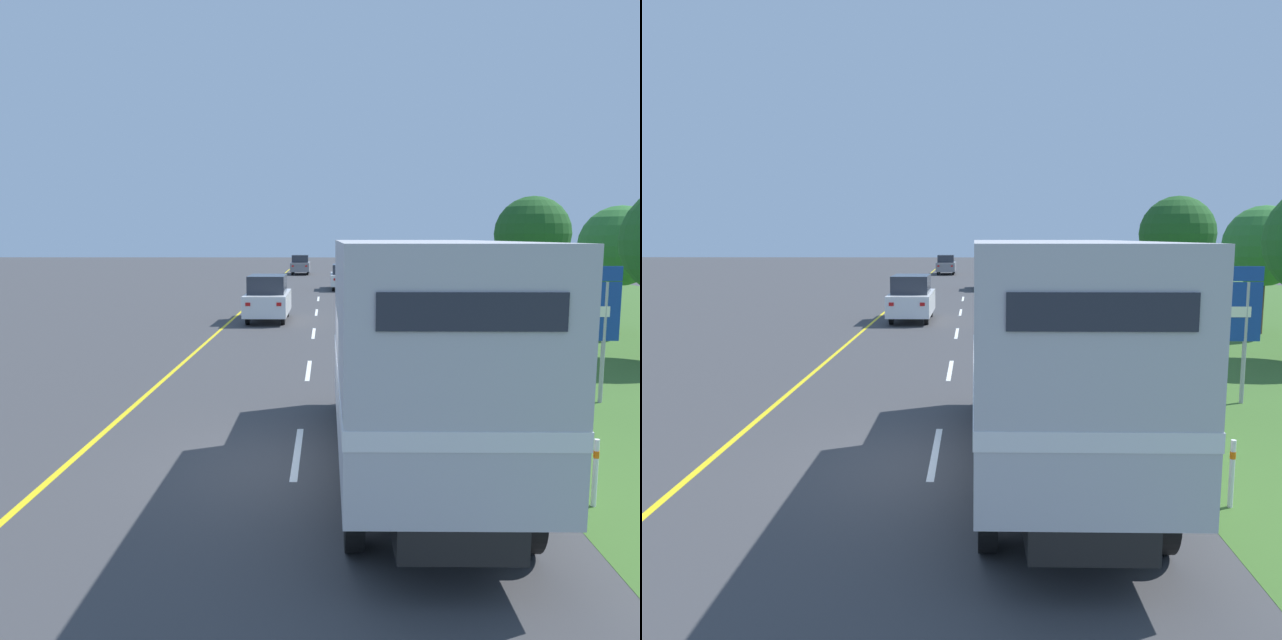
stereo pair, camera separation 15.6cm
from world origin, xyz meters
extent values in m
plane|color=#3D3D3F|center=(0.00, 0.00, 0.00)|extent=(200.00, 200.00, 0.00)
cube|color=#3D6628|center=(13.70, 23.27, 0.00)|extent=(20.00, 75.76, 0.01)
cube|color=yellow|center=(-3.70, 23.27, 0.00)|extent=(0.12, 75.76, 0.01)
cube|color=white|center=(0.00, 0.64, 0.00)|extent=(0.12, 2.60, 0.01)
cube|color=white|center=(0.00, 7.24, 0.00)|extent=(0.12, 2.60, 0.01)
cube|color=white|center=(0.00, 13.84, 0.00)|extent=(0.12, 2.60, 0.01)
cube|color=white|center=(0.00, 20.44, 0.00)|extent=(0.12, 2.60, 0.01)
cube|color=white|center=(0.00, 27.04, 0.00)|extent=(0.12, 2.60, 0.01)
cylinder|color=black|center=(0.82, 3.28, 0.50)|extent=(0.22, 1.00, 1.00)
cylinder|color=black|center=(2.83, 3.28, 0.50)|extent=(0.22, 1.00, 1.00)
cylinder|color=black|center=(0.82, -2.65, 0.50)|extent=(0.22, 1.00, 1.00)
cylinder|color=black|center=(2.83, -2.65, 0.50)|extent=(0.22, 1.00, 1.00)
cube|color=black|center=(1.82, 0.00, 0.68)|extent=(1.28, 7.92, 0.36)
cube|color=#B7B7BC|center=(1.82, -1.05, 2.23)|extent=(2.33, 5.82, 2.74)
cube|color=white|center=(1.82, -1.05, 1.75)|extent=(2.35, 5.84, 0.20)
cube|color=#232833|center=(1.82, -3.97, 2.98)|extent=(1.75, 0.03, 0.36)
cube|color=#B7B7BC|center=(1.82, 2.91, 1.81)|extent=(2.24, 2.10, 1.90)
cube|color=#283342|center=(1.82, 3.97, 2.05)|extent=(1.98, 0.03, 0.85)
cylinder|color=black|center=(-2.80, 18.73, 0.33)|extent=(0.16, 0.66, 0.66)
cylinder|color=black|center=(-1.33, 18.73, 0.33)|extent=(0.16, 0.66, 0.66)
cylinder|color=black|center=(-2.80, 16.18, 0.33)|extent=(0.16, 0.66, 0.66)
cylinder|color=black|center=(-1.33, 16.18, 0.33)|extent=(0.16, 0.66, 0.66)
cube|color=white|center=(-2.07, 17.46, 0.78)|extent=(1.80, 4.10, 0.90)
cube|color=#282D38|center=(-2.07, 17.29, 1.62)|extent=(1.55, 2.26, 0.77)
cube|color=red|center=(-2.70, 15.39, 0.94)|extent=(0.20, 0.03, 0.14)
cube|color=red|center=(-1.44, 15.39, 0.94)|extent=(0.20, 0.03, 0.14)
cylinder|color=black|center=(0.94, 35.09, 0.33)|extent=(0.16, 0.66, 0.66)
cylinder|color=black|center=(2.41, 35.09, 0.33)|extent=(0.16, 0.66, 0.66)
cylinder|color=black|center=(0.94, 32.31, 0.33)|extent=(0.16, 0.66, 0.66)
cylinder|color=black|center=(2.41, 32.31, 0.33)|extent=(0.16, 0.66, 0.66)
cube|color=white|center=(1.67, 33.70, 0.71)|extent=(1.80, 4.48, 0.77)
cube|color=#282D38|center=(1.67, 33.52, 1.42)|extent=(1.55, 2.47, 0.65)
cube|color=red|center=(1.04, 31.45, 0.85)|extent=(0.20, 0.03, 0.14)
cube|color=red|center=(2.30, 31.45, 0.85)|extent=(0.20, 0.03, 0.14)
cylinder|color=black|center=(-2.80, 52.54, 0.33)|extent=(0.16, 0.66, 0.66)
cylinder|color=black|center=(-1.33, 52.54, 0.33)|extent=(0.16, 0.66, 0.66)
cylinder|color=black|center=(-2.80, 49.75, 0.33)|extent=(0.16, 0.66, 0.66)
cylinder|color=black|center=(-1.33, 49.75, 0.33)|extent=(0.16, 0.66, 0.66)
cube|color=gray|center=(-2.07, 51.15, 0.75)|extent=(1.80, 4.50, 0.84)
cube|color=#282D38|center=(-2.07, 50.97, 1.53)|extent=(1.55, 2.48, 0.72)
cube|color=red|center=(-2.70, 48.89, 0.90)|extent=(0.20, 0.03, 0.14)
cube|color=red|center=(-1.44, 48.89, 0.90)|extent=(0.20, 0.03, 0.14)
cylinder|color=#9E9EA3|center=(5.10, 3.94, 1.34)|extent=(0.09, 0.09, 2.69)
cylinder|color=#9E9EA3|center=(6.58, 3.94, 1.34)|extent=(0.09, 0.09, 2.69)
cube|color=navy|center=(5.84, 3.94, 2.04)|extent=(2.12, 0.06, 1.29)
cube|color=navy|center=(6.56, 3.94, 2.87)|extent=(0.68, 0.06, 0.32)
cube|color=silver|center=(5.84, 3.91, 2.04)|extent=(1.66, 0.02, 0.23)
cylinder|color=#4C3823|center=(11.47, 13.99, 1.06)|extent=(0.24, 0.24, 2.11)
sphere|color=#2D702D|center=(11.47, 13.99, 3.31)|extent=(3.01, 3.01, 3.01)
cylinder|color=#4C3823|center=(11.38, 23.76, 1.11)|extent=(0.34, 0.34, 2.22)
sphere|color=#1E511E|center=(11.38, 23.76, 3.80)|extent=(3.95, 3.95, 3.95)
cylinder|color=white|center=(4.16, -1.46, 0.47)|extent=(0.07, 0.07, 0.95)
cylinder|color=orange|center=(4.16, -1.46, 0.74)|extent=(0.08, 0.08, 0.10)
camera|label=1|loc=(0.50, -9.61, 3.67)|focal=35.00mm
camera|label=2|loc=(0.66, -9.61, 3.67)|focal=35.00mm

